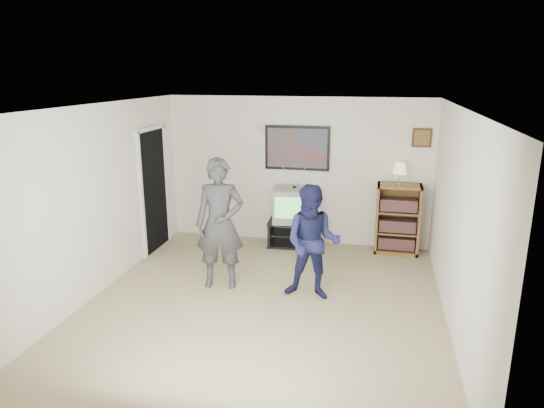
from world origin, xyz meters
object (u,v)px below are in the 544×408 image
at_px(person_tall, 220,224).
at_px(crt_television, 294,204).
at_px(person_short, 313,243).
at_px(media_stand, 295,233).
at_px(bookshelf, 397,219).

bearing_deg(person_tall, crt_television, 58.19).
bearing_deg(person_tall, person_short, -14.23).
distance_m(media_stand, bookshelf, 1.73).
bearing_deg(person_short, crt_television, 108.93).
bearing_deg(person_tall, bookshelf, 27.14).
distance_m(bookshelf, person_short, 2.25).
bearing_deg(crt_television, person_tall, -118.02).
bearing_deg(bookshelf, person_tall, -142.48).
relative_size(bookshelf, person_tall, 0.64).
bearing_deg(bookshelf, media_stand, -178.31).
bearing_deg(bookshelf, person_short, -120.32).
distance_m(crt_television, bookshelf, 1.71).
distance_m(crt_television, person_short, 1.97).
distance_m(person_tall, person_short, 1.29).
bearing_deg(person_short, person_tall, 178.24).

